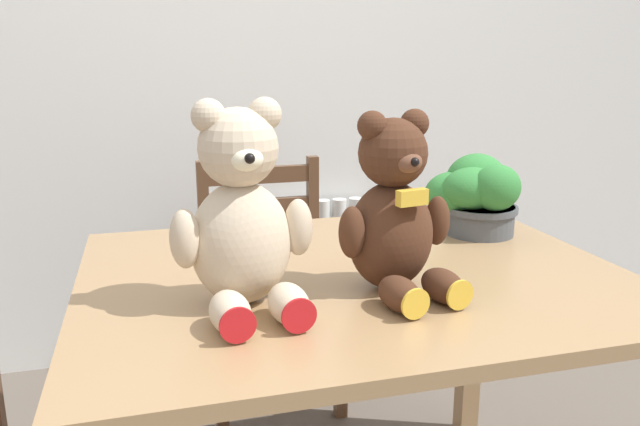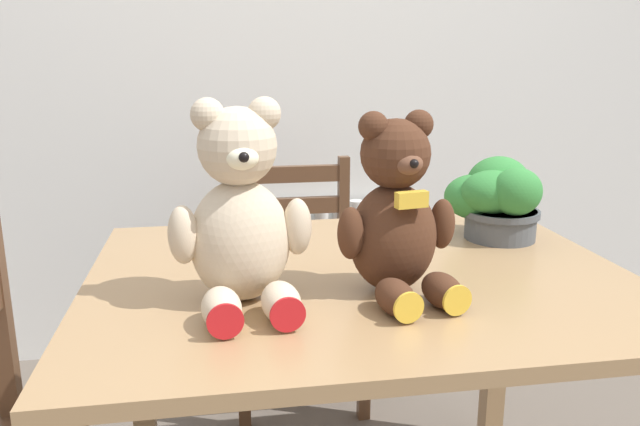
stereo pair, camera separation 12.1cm
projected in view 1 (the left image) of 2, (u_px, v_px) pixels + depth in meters
The scene contains 7 objects.
wall_back at pixel (253, 36), 2.44m from camera, with size 8.00×0.04×2.60m, color silver.
radiator at pixel (289, 283), 2.65m from camera, with size 0.66×0.10×0.64m.
dining_table at pixel (353, 316), 1.41m from camera, with size 1.18×0.93×0.76m.
wooden_chair_behind at pixel (268, 278), 2.24m from camera, with size 0.45×0.42×0.86m.
teddy_bear_left at pixel (242, 220), 1.16m from camera, with size 0.27×0.28×0.39m.
teddy_bear_right at pixel (394, 215), 1.24m from camera, with size 0.26×0.27×0.36m.
potted_plant at pixel (475, 193), 1.65m from camera, with size 0.24×0.22×0.21m.
Camera 1 is at (-0.42, -0.77, 1.23)m, focal length 35.00 mm.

